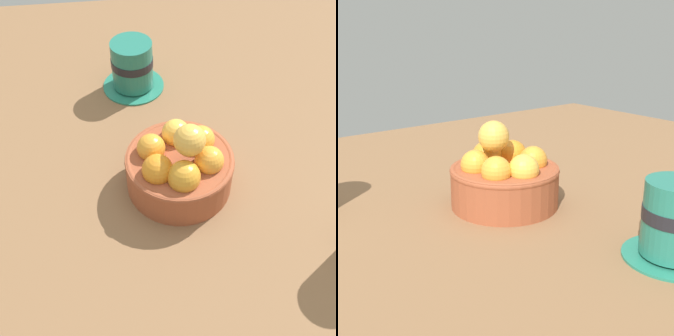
{
  "view_description": "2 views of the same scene",
  "coord_description": "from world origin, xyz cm",
  "views": [
    {
      "loc": [
        6.74,
        43.17,
        53.09
      ],
      "look_at": [
        1.73,
        0.71,
        4.57
      ],
      "focal_mm": 49.2,
      "sensor_mm": 36.0,
      "label": 1
    },
    {
      "loc": [
        -37.5,
        -48.36,
        25.12
      ],
      "look_at": [
        -0.42,
        -0.84,
        5.89
      ],
      "focal_mm": 48.69,
      "sensor_mm": 36.0,
      "label": 2
    }
  ],
  "objects": [
    {
      "name": "terracotta_bowl",
      "position": [
        -0.03,
        0.1,
        4.19
      ],
      "size": [
        15.56,
        15.56,
        12.34
      ],
      "color": "#9E4C2D",
      "rests_on": "ground_plane"
    },
    {
      "name": "ground_plane",
      "position": [
        0.0,
        0.0,
        -2.47
      ],
      "size": [
        143.45,
        110.86,
        4.94
      ],
      "primitive_type": "cube",
      "color": "brown"
    },
    {
      "name": "coffee_cup",
      "position": [
        5.15,
        -23.84,
        4.36
      ],
      "size": [
        11.02,
        11.02,
        9.06
      ],
      "color": "#257A62",
      "rests_on": "ground_plane"
    }
  ]
}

